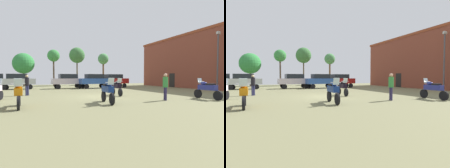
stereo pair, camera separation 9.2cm
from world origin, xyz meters
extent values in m
cube|color=olive|center=(0.00, 0.00, 0.01)|extent=(44.00, 52.00, 0.02)
cube|color=brown|center=(18.00, 5.45, 3.78)|extent=(6.00, 20.91, 7.57)
cube|color=brown|center=(18.00, 5.45, 7.74)|extent=(6.12, 21.33, 0.35)
cube|color=black|center=(15.03, 8.09, 1.10)|extent=(0.08, 1.20, 2.20)
cylinder|color=black|center=(-5.55, -4.18, 0.35)|extent=(0.15, 0.67, 0.66)
cylinder|color=black|center=(-5.62, -2.70, 0.35)|extent=(0.15, 0.67, 0.66)
cube|color=#C8730C|center=(-5.59, -3.44, 0.86)|extent=(0.42, 1.27, 0.36)
ellipsoid|color=#C8730C|center=(-5.58, -3.73, 1.14)|extent=(0.34, 0.49, 0.24)
cube|color=black|center=(-5.60, -3.22, 1.10)|extent=(0.33, 0.57, 0.12)
cube|color=silver|center=(-5.56, -4.04, 1.32)|extent=(0.37, 0.17, 0.39)
cylinder|color=#B7B7BC|center=(-5.57, -3.95, 1.26)|extent=(0.62, 0.07, 0.04)
cylinder|color=black|center=(1.49, -0.75, 0.34)|extent=(0.12, 0.64, 0.64)
cylinder|color=black|center=(1.50, 0.70, 0.34)|extent=(0.12, 0.64, 0.64)
cube|color=black|center=(1.49, -0.03, 0.84)|extent=(0.37, 1.23, 0.36)
ellipsoid|color=black|center=(1.49, -0.30, 1.12)|extent=(0.32, 0.48, 0.24)
cube|color=black|center=(1.50, 0.19, 1.08)|extent=(0.30, 0.56, 0.12)
cube|color=silver|center=(1.49, -0.61, 1.30)|extent=(0.36, 0.15, 0.39)
cylinder|color=#B7B7BC|center=(1.49, -0.52, 1.24)|extent=(0.62, 0.04, 0.04)
cylinder|color=black|center=(-7.02, 0.64, 0.34)|extent=(0.28, 0.65, 0.64)
cylinder|color=black|center=(6.37, -4.03, 0.34)|extent=(0.15, 0.65, 0.65)
cylinder|color=black|center=(6.30, -5.65, 0.34)|extent=(0.15, 0.65, 0.65)
cube|color=navy|center=(6.34, -4.84, 0.85)|extent=(0.42, 1.39, 0.36)
ellipsoid|color=navy|center=(6.35, -4.53, 1.13)|extent=(0.34, 0.49, 0.24)
cube|color=black|center=(6.33, -5.08, 1.09)|extent=(0.32, 0.57, 0.12)
cube|color=silver|center=(6.37, -4.19, 1.31)|extent=(0.37, 0.17, 0.39)
cylinder|color=#B7B7BC|center=(6.36, -4.29, 1.25)|extent=(0.62, 0.06, 0.04)
cylinder|color=black|center=(-0.91, -4.54, 0.36)|extent=(0.16, 0.68, 0.68)
cylinder|color=black|center=(-0.82, -3.00, 0.36)|extent=(0.16, 0.68, 0.68)
cube|color=navy|center=(-0.86, -3.77, 0.88)|extent=(0.44, 1.33, 0.36)
ellipsoid|color=navy|center=(-0.88, -4.07, 1.16)|extent=(0.35, 0.50, 0.24)
cube|color=black|center=(-0.85, -3.54, 1.12)|extent=(0.33, 0.58, 0.12)
cube|color=silver|center=(-0.90, -4.39, 1.34)|extent=(0.37, 0.17, 0.39)
cylinder|color=#B7B7BC|center=(-0.90, -4.29, 1.28)|extent=(0.62, 0.07, 0.04)
cylinder|color=black|center=(1.53, 9.44, 0.34)|extent=(0.66, 0.29, 0.64)
cylinder|color=black|center=(1.36, 10.87, 0.34)|extent=(0.66, 0.29, 0.64)
cylinder|color=black|center=(4.43, 9.78, 0.34)|extent=(0.66, 0.29, 0.64)
cylinder|color=black|center=(4.26, 11.21, 0.34)|extent=(0.66, 0.29, 0.64)
cube|color=#29509C|center=(2.89, 10.32, 1.03)|extent=(4.48, 2.29, 0.75)
cube|color=black|center=(2.89, 10.32, 1.71)|extent=(2.53, 1.85, 0.61)
cylinder|color=black|center=(-8.34, 11.37, 0.34)|extent=(0.66, 0.27, 0.64)
cylinder|color=black|center=(-8.45, 12.81, 0.34)|extent=(0.66, 0.27, 0.64)
cylinder|color=black|center=(-5.42, 11.60, 0.34)|extent=(0.66, 0.27, 0.64)
cylinder|color=black|center=(-5.53, 13.03, 0.34)|extent=(0.66, 0.27, 0.64)
cube|color=#AAB0B2|center=(-6.94, 12.20, 1.03)|extent=(4.43, 2.13, 0.75)
cube|color=black|center=(-6.94, 12.20, 1.71)|extent=(2.48, 1.76, 0.61)
cylinder|color=black|center=(-2.04, 10.44, 0.34)|extent=(0.65, 0.26, 0.64)
cylinder|color=black|center=(-2.13, 11.88, 0.34)|extent=(0.65, 0.26, 0.64)
cylinder|color=black|center=(0.88, 10.64, 0.34)|extent=(0.65, 0.26, 0.64)
cylinder|color=black|center=(0.79, 12.07, 0.34)|extent=(0.65, 0.26, 0.64)
cube|color=#BAADBA|center=(-0.62, 11.26, 1.03)|extent=(4.41, 2.08, 0.75)
cube|color=black|center=(-0.62, 11.26, 1.71)|extent=(2.46, 1.74, 0.61)
cylinder|color=black|center=(-8.14, 11.76, 0.34)|extent=(0.67, 0.33, 0.64)
cylinder|color=black|center=(-8.39, 13.18, 0.34)|extent=(0.67, 0.33, 0.64)
cylinder|color=black|center=(4.56, 9.84, 0.34)|extent=(0.64, 0.23, 0.64)
cylinder|color=black|center=(4.54, 11.28, 0.34)|extent=(0.64, 0.23, 0.64)
cylinder|color=black|center=(7.49, 9.90, 0.34)|extent=(0.64, 0.23, 0.64)
cylinder|color=black|center=(7.46, 11.34, 0.34)|extent=(0.64, 0.23, 0.64)
cube|color=maroon|center=(6.01, 10.59, 1.03)|extent=(4.33, 1.88, 0.75)
cube|color=black|center=(6.01, 10.59, 1.71)|extent=(2.39, 1.63, 0.61)
cylinder|color=#2A2B4F|center=(-5.38, 3.12, 0.45)|extent=(0.14, 0.14, 0.85)
cylinder|color=#2A2B4F|center=(-5.52, 3.01, 0.45)|extent=(0.14, 0.14, 0.85)
cylinder|color=black|center=(-5.45, 3.06, 1.21)|extent=(0.48, 0.48, 0.68)
sphere|color=tan|center=(-5.45, 3.06, 1.66)|extent=(0.23, 0.23, 0.23)
cylinder|color=#292449|center=(3.14, -4.24, 0.46)|extent=(0.14, 0.14, 0.88)
cylinder|color=#292449|center=(3.18, -4.08, 0.46)|extent=(0.14, 0.14, 0.88)
cylinder|color=#2F7D38|center=(3.16, -4.16, 1.24)|extent=(0.42, 0.42, 0.69)
sphere|color=tan|center=(3.16, -4.16, 1.71)|extent=(0.24, 0.24, 0.24)
cylinder|color=brown|center=(8.27, 20.86, 2.47)|extent=(0.35, 0.35, 4.89)
sphere|color=#48884B|center=(8.27, 20.86, 5.42)|extent=(2.24, 2.24, 2.24)
cylinder|color=brown|center=(-1.58, 21.09, 2.57)|extent=(0.29, 0.29, 5.10)
sphere|color=#37843C|center=(-1.58, 21.09, 5.63)|extent=(2.25, 2.25, 2.25)
cylinder|color=#4C3E29|center=(2.86, 21.26, 2.63)|extent=(0.25, 0.25, 5.22)
sphere|color=#396F37|center=(2.86, 21.26, 5.93)|extent=(3.06, 3.06, 3.06)
cylinder|color=brown|center=(-6.63, 21.01, 1.61)|extent=(0.28, 0.28, 3.18)
sphere|color=#2E803A|center=(-6.63, 21.01, 4.01)|extent=(3.60, 3.60, 3.60)
cylinder|color=#47474C|center=(14.19, -0.01, 3.23)|extent=(0.16, 0.16, 6.41)
cube|color=#B2B2AD|center=(14.19, -0.01, 6.58)|extent=(0.44, 0.24, 0.30)
camera|label=1|loc=(-4.82, -13.44, 1.56)|focal=28.13mm
camera|label=2|loc=(-4.74, -13.48, 1.56)|focal=28.13mm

